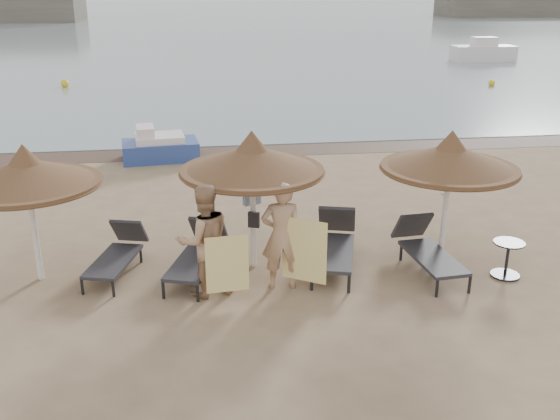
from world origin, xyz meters
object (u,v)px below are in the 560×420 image
(palapa_left, at_px, (26,173))
(side_table, at_px, (507,260))
(palapa_center, at_px, (252,160))
(palapa_right, at_px, (450,158))
(person_right, at_px, (282,227))
(lounger_near_right, at_px, (335,243))
(lounger_far_left, at_px, (118,252))
(lounger_near_left, at_px, (199,252))
(person_left, at_px, (204,232))
(lounger_far_right, at_px, (426,248))
(pedal_boat, at_px, (159,147))

(palapa_left, xyz_separation_m, side_table, (8.28, -1.01, -1.66))
(palapa_center, bearing_deg, palapa_right, -2.60)
(palapa_right, relative_size, side_table, 3.82)
(person_right, bearing_deg, lounger_near_right, -141.35)
(palapa_left, bearing_deg, side_table, -6.96)
(lounger_near_right, bearing_deg, person_right, -128.26)
(palapa_left, height_order, lounger_far_left, palapa_left)
(palapa_center, bearing_deg, lounger_near_left, -171.02)
(side_table, relative_size, person_left, 0.29)
(palapa_center, relative_size, lounger_near_right, 1.17)
(palapa_left, distance_m, side_table, 8.50)
(lounger_far_right, height_order, pedal_boat, pedal_boat)
(lounger_near_right, xyz_separation_m, lounger_far_right, (1.63, -0.43, -0.02))
(lounger_far_left, bearing_deg, palapa_center, 12.41)
(lounger_near_left, height_order, side_table, lounger_near_left)
(lounger_near_right, relative_size, lounger_far_right, 1.08)
(lounger_near_right, distance_m, lounger_far_right, 1.68)
(palapa_right, bearing_deg, pedal_boat, 125.76)
(palapa_left, height_order, pedal_boat, palapa_left)
(lounger_near_right, bearing_deg, palapa_center, -168.43)
(side_table, bearing_deg, person_right, 178.24)
(lounger_near_right, height_order, person_right, person_right)
(person_left, height_order, person_right, person_left)
(palapa_right, bearing_deg, lounger_far_left, 177.34)
(person_right, bearing_deg, lounger_far_left, -17.24)
(palapa_left, xyz_separation_m, lounger_far_left, (1.36, 0.15, -1.60))
(palapa_right, xyz_separation_m, person_right, (-3.18, -0.75, -0.88))
(person_left, distance_m, person_right, 1.30)
(palapa_center, bearing_deg, person_left, -132.24)
(palapa_right, relative_size, person_right, 1.13)
(palapa_left, xyz_separation_m, person_right, (4.22, -0.89, -0.85))
(person_right, distance_m, pedal_boat, 8.99)
(person_left, relative_size, person_right, 1.01)
(palapa_right, relative_size, lounger_far_right, 1.23)
(lounger_far_right, distance_m, person_left, 4.13)
(side_table, xyz_separation_m, pedal_boat, (-6.53, 8.74, 0.07))
(palapa_center, xyz_separation_m, lounger_far_right, (3.14, -0.54, -1.65))
(palapa_center, distance_m, lounger_far_right, 3.58)
(palapa_left, height_order, person_right, palapa_left)
(lounger_near_right, relative_size, person_left, 0.98)
(palapa_right, distance_m, lounger_far_left, 6.27)
(lounger_far_right, distance_m, person_right, 2.85)
(lounger_far_left, distance_m, lounger_near_left, 1.48)
(palapa_left, bearing_deg, lounger_near_right, -0.85)
(pedal_boat, bearing_deg, palapa_left, -109.24)
(palapa_center, distance_m, lounger_near_left, 1.94)
(palapa_left, relative_size, lounger_near_right, 1.12)
(palapa_center, bearing_deg, lounger_far_left, 177.27)
(palapa_left, relative_size, lounger_near_left, 1.20)
(lounger_far_right, relative_size, person_right, 0.92)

